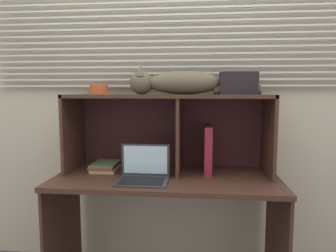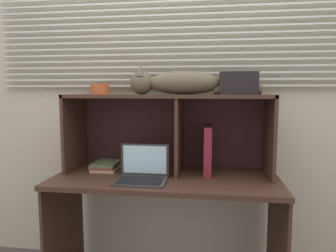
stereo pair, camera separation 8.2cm
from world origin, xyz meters
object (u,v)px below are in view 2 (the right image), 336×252
object	(u,v)px
cat	(177,83)
storage_box	(238,83)
laptop	(142,173)
binder_upright	(208,150)
small_basket	(100,89)
book_stack	(106,166)

from	to	relation	value
cat	storage_box	bearing A→B (deg)	0.00
laptop	binder_upright	bearing A→B (deg)	28.86
laptop	cat	bearing A→B (deg)	48.75
cat	storage_box	size ratio (longest dim) A/B	3.60
small_basket	storage_box	distance (m)	0.91
cat	binder_upright	distance (m)	0.48
book_stack	storage_box	size ratio (longest dim) A/B	0.96
book_stack	small_basket	size ratio (longest dim) A/B	1.81
cat	storage_box	distance (m)	0.39
cat	binder_upright	xyz separation A→B (m)	(0.20, 0.00, -0.43)
cat	laptop	xyz separation A→B (m)	(-0.19, -0.22, -0.55)
binder_upright	book_stack	xyz separation A→B (m)	(-0.69, -0.00, -0.13)
laptop	storage_box	world-z (taller)	storage_box
book_stack	storage_box	bearing A→B (deg)	0.11
cat	book_stack	size ratio (longest dim) A/B	3.75
cat	small_basket	world-z (taller)	cat
book_stack	laptop	bearing A→B (deg)	-35.33
binder_upright	laptop	bearing A→B (deg)	-151.14
book_stack	small_basket	world-z (taller)	small_basket
laptop	small_basket	distance (m)	0.64
small_basket	laptop	bearing A→B (deg)	-32.86
binder_upright	storage_box	world-z (taller)	storage_box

